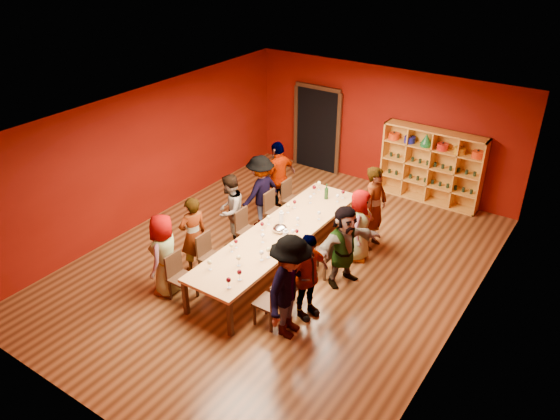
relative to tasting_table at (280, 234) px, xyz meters
The scene contains 50 objects.
room_shell 0.80m from the tasting_table, ahead, with size 7.10×9.10×3.04m.
tasting_table is the anchor object (origin of this frame).
doorway 4.80m from the tasting_table, 112.09° to the left, with size 1.40×0.17×2.30m.
shelving_unit 4.55m from the tasting_table, 72.08° to the left, with size 2.40×0.40×1.80m.
chair_person_left_0 2.09m from the tasting_table, 115.91° to the right, with size 0.42×0.42×0.89m.
person_left_0 2.24m from the tasting_table, 123.09° to the right, with size 0.77×0.42×1.58m, color #5E84C3.
chair_person_left_1 1.42m from the tasting_table, 130.49° to the right, with size 0.42×0.42×0.89m.
person_left_1 1.66m from the tasting_table, 139.95° to the right, with size 0.57×0.42×1.57m, color #C6858D.
chair_person_left_2 0.94m from the tasting_table, behind, with size 0.42×0.42×0.89m.
person_left_2 1.31m from the tasting_table, behind, with size 0.76×0.42×1.56m, color white.
chair_person_left_3 1.43m from the tasting_table, 130.03° to the left, with size 0.42×0.42×0.89m.
person_left_3 1.66m from the tasting_table, 139.10° to the left, with size 1.06×0.44×1.64m, color #15183B.
chair_person_left_4 2.00m from the tasting_table, 117.27° to the left, with size 0.42×0.42×0.89m.
person_left_4 2.16m from the tasting_table, 125.05° to the left, with size 1.02×0.47×1.75m, color #131534.
chair_person_right_0 1.82m from the tasting_table, 59.80° to the right, with size 0.42×0.42×0.89m.
person_right_0 2.02m from the tasting_table, 51.00° to the right, with size 1.19×0.49×1.85m, color #577EB3.
chair_person_right_1 1.39m from the tasting_table, 48.50° to the right, with size 0.42×0.42×0.89m.
person_right_1 1.61m from the tasting_table, 39.75° to the right, with size 0.94×0.43×1.61m, color #161D3D.
chair_person_right_2 0.95m from the tasting_table, 11.95° to the left, with size 0.42×0.42×0.89m.
person_right_2 1.31m from the tasting_table, ahead, with size 1.48×0.43×1.60m, color silver.
chair_person_right_3 1.43m from the tasting_table, 49.84° to the left, with size 0.42×0.42×0.89m.
person_right_3 1.58m from the tasting_table, 43.15° to the left, with size 0.74×0.40×1.51m, color silver.
chair_person_right_4 1.90m from the tasting_table, 61.21° to the left, with size 0.42×0.42×0.89m.
person_right_4 2.05m from the tasting_table, 54.26° to the left, with size 0.65×0.48×1.79m, color #454549.
wine_glass_0 0.41m from the tasting_table, 162.53° to the left, with size 0.08×0.08×0.21m.
wine_glass_1 2.01m from the tasting_table, 98.74° to the left, with size 0.09×0.09×0.21m.
wine_glass_2 1.79m from the tasting_table, 99.44° to the left, with size 0.08×0.08×0.21m.
wine_glass_3 0.47m from the tasting_table, 70.49° to the left, with size 0.07×0.07×0.19m.
wine_glass_4 0.54m from the tasting_table, 95.71° to the right, with size 0.08×0.08×0.20m.
wine_glass_5 0.42m from the tasting_table, ahead, with size 0.07×0.07×0.18m.
wine_glass_6 0.94m from the tasting_table, 66.37° to the left, with size 0.07×0.07×0.19m.
wine_glass_7 1.00m from the tasting_table, 110.72° to the right, with size 0.07×0.07×0.18m.
wine_glass_8 1.36m from the tasting_table, 95.73° to the left, with size 0.07×0.07×0.18m.
wine_glass_9 1.72m from the tasting_table, 79.15° to the right, with size 0.08×0.08×0.21m.
wine_glass_10 1.05m from the tasting_table, 74.30° to the right, with size 0.08×0.08×0.21m.
wine_glass_11 0.81m from the tasting_table, 112.36° to the left, with size 0.09×0.09×0.21m.
wine_glass_12 0.40m from the tasting_table, 155.18° to the right, with size 0.07×0.07×0.19m.
wine_glass_13 1.14m from the tasting_table, 107.09° to the right, with size 0.07×0.07×0.18m.
wine_glass_14 1.03m from the tasting_table, 106.89° to the left, with size 0.07×0.07×0.18m.
wine_glass_15 1.75m from the tasting_table, 79.78° to the left, with size 0.07×0.07×0.18m.
wine_glass_16 1.97m from the tasting_table, 80.45° to the left, with size 0.08×0.08×0.20m.
wine_glass_17 0.94m from the tasting_table, 68.86° to the right, with size 0.09×0.09×0.22m.
wine_glass_18 1.76m from the tasting_table, 99.38° to the right, with size 0.08×0.08×0.20m.
wine_glass_19 0.38m from the tasting_table, ahead, with size 0.08×0.08×0.19m.
wine_glass_20 1.98m from the tasting_table, 80.91° to the right, with size 0.08×0.08×0.21m.
wine_glass_21 1.37m from the tasting_table, 87.85° to the right, with size 0.09×0.09×0.22m.
spittoon_bowl 0.12m from the tasting_table, 130.00° to the left, with size 0.28×0.28×0.16m, color silver.
carafe_a 0.43m from the tasting_table, 120.15° to the left, with size 0.10×0.10×0.25m.
carafe_b 0.43m from the tasting_table, 40.32° to the right, with size 0.13×0.13×0.28m.
wine_bottle 1.71m from the tasting_table, 88.62° to the left, with size 0.10×0.10×0.35m.
Camera 1 is at (5.06, -7.45, 6.16)m, focal length 35.00 mm.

